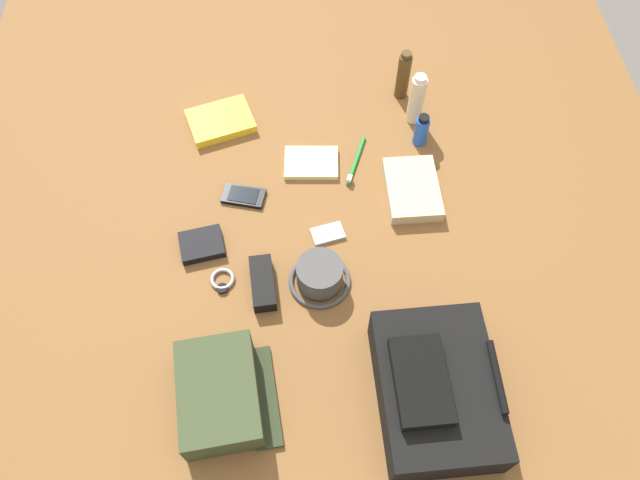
{
  "coord_description": "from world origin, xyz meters",
  "views": [
    {
      "loc": [
        0.79,
        -0.05,
        1.36
      ],
      "look_at": [
        0.0,
        0.0,
        0.04
      ],
      "focal_mm": 34.08,
      "sensor_mm": 36.0,
      "label": 1
    }
  ],
  "objects": [
    {
      "name": "cell_phone",
      "position": [
        -0.17,
        -0.2,
        0.01
      ],
      "size": [
        0.09,
        0.13,
        0.01
      ],
      "color": "black",
      "rests_on": "ground_plane"
    },
    {
      "name": "notepad",
      "position": [
        -0.27,
        -0.01,
        0.01
      ],
      "size": [
        0.12,
        0.16,
        0.02
      ],
      "primitive_type": "cube",
      "rotation": [
        0.0,
        0.0,
        -0.07
      ],
      "color": "beige",
      "rests_on": "ground_plane"
    },
    {
      "name": "media_player",
      "position": [
        -0.04,
        0.02,
        0.01
      ],
      "size": [
        0.07,
        0.09,
        0.01
      ],
      "color": "#B7B7BC",
      "rests_on": "ground_plane"
    },
    {
      "name": "toiletry_pouch",
      "position": [
        0.38,
        -0.24,
        0.04
      ],
      "size": [
        0.26,
        0.24,
        0.09
      ],
      "color": "#384228",
      "rests_on": "ground_plane"
    },
    {
      "name": "bucket_hat",
      "position": [
        0.1,
        -0.01,
        0.03
      ],
      "size": [
        0.16,
        0.16,
        0.07
      ],
      "color": "#4B4B4B",
      "rests_on": "ground_plane"
    },
    {
      "name": "cologne_bottle",
      "position": [
        -0.52,
        0.28,
        0.08
      ],
      "size": [
        0.04,
        0.04,
        0.16
      ],
      "color": "#473319",
      "rests_on": "ground_plane"
    },
    {
      "name": "backpack",
      "position": [
        0.41,
        0.23,
        0.06
      ],
      "size": [
        0.35,
        0.26,
        0.14
      ],
      "color": "black",
      "rests_on": "ground_plane"
    },
    {
      "name": "wristwatch",
      "position": [
        0.08,
        -0.25,
        0.01
      ],
      "size": [
        0.07,
        0.06,
        0.01
      ],
      "color": "#99999E",
      "rests_on": "ground_plane"
    },
    {
      "name": "deodorant_spray",
      "position": [
        -0.34,
        0.31,
        0.05
      ],
      "size": [
        0.04,
        0.04,
        0.1
      ],
      "color": "blue",
      "rests_on": "ground_plane"
    },
    {
      "name": "sunglasses_case",
      "position": [
        0.1,
        -0.15,
        0.02
      ],
      "size": [
        0.14,
        0.07,
        0.04
      ],
      "primitive_type": "cube",
      "rotation": [
        0.0,
        0.0,
        0.08
      ],
      "color": "black",
      "rests_on": "ground_plane"
    },
    {
      "name": "wallet",
      "position": [
        -0.02,
        -0.3,
        0.01
      ],
      "size": [
        0.11,
        0.12,
        0.02
      ],
      "primitive_type": "cube",
      "rotation": [
        0.0,
        0.0,
        0.18
      ],
      "color": "black",
      "rests_on": "ground_plane"
    },
    {
      "name": "lotion_bottle",
      "position": [
        -0.43,
        0.31,
        0.08
      ],
      "size": [
        0.04,
        0.04,
        0.17
      ],
      "color": "beige",
      "rests_on": "ground_plane"
    },
    {
      "name": "ground_plane",
      "position": [
        0.0,
        0.0,
        -0.01
      ],
      "size": [
        2.64,
        2.02,
        0.02
      ],
      "primitive_type": "cube",
      "color": "brown",
      "rests_on": "ground"
    },
    {
      "name": "toothbrush",
      "position": [
        -0.26,
        0.12,
        0.01
      ],
      "size": [
        0.17,
        0.07,
        0.02
      ],
      "color": "#198C33",
      "rests_on": "ground_plane"
    },
    {
      "name": "paperback_novel",
      "position": [
        -0.44,
        -0.26,
        0.01
      ],
      "size": [
        0.18,
        0.21,
        0.03
      ],
      "color": "yellow",
      "rests_on": "ground_plane"
    },
    {
      "name": "folded_towel",
      "position": [
        -0.16,
        0.26,
        0.02
      ],
      "size": [
        0.2,
        0.14,
        0.04
      ],
      "primitive_type": "cube",
      "rotation": [
        0.0,
        0.0,
        0.01
      ],
      "color": "#C6B289",
      "rests_on": "ground_plane"
    }
  ]
}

